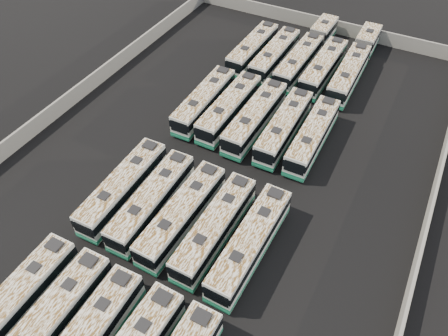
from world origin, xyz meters
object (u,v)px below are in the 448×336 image
bus_midfront_far_left (123,187)px  bus_back_right (323,68)px  bus_midfront_center (182,214)px  bus_back_far_left (253,49)px  bus_front_left (51,322)px  bus_back_left (275,55)px  bus_front_far_left (16,303)px  bus_midfront_right (215,228)px  bus_midback_center (255,118)px  bus_midback_far_left (204,101)px  bus_midback_far_right (313,136)px  bus_back_far_right (355,62)px  bus_midfront_left (152,201)px  bus_midfront_far_right (250,243)px  bus_midback_right (284,127)px  bus_back_center (307,51)px  bus_midback_left (229,108)px

bus_midfront_far_left → bus_back_right: size_ratio=0.99×
bus_midfront_center → bus_back_far_left: (-7.12, 31.29, -0.02)m
bus_back_far_left → bus_front_left: bearing=-84.8°
bus_midfront_center → bus_back_left: bearing=98.0°
bus_front_far_left → bus_midfront_center: 16.02m
bus_back_left → bus_back_right: 7.26m
bus_midfront_right → bus_midback_center: bearing=102.7°
bus_midback_far_left → bus_midback_center: 7.12m
bus_midback_far_left → bus_back_far_left: bus_midback_far_left is taller
bus_midfront_far_left → bus_front_far_left: bearing=-91.3°
bus_midback_far_right → bus_back_far_right: size_ratio=0.63×
bus_back_left → bus_front_left: bearing=-89.3°
bus_midfront_left → bus_midback_far_right: bus_midfront_left is taller
bus_midfront_center → bus_midfront_far_right: (7.32, 0.02, 0.03)m
bus_midback_center → bus_midback_far_right: bearing=1.8°
bus_midfront_far_left → bus_back_right: 32.94m
bus_midfront_far_right → bus_back_right: bus_midfront_far_right is taller
bus_front_left → bus_midback_far_left: size_ratio=1.01×
bus_midfront_center → bus_midback_right: bus_midback_right is taller
bus_front_left → bus_midfront_far_left: bearing=103.4°
bus_back_far_left → bus_back_far_right: (14.38, 3.37, 0.03)m
bus_front_left → bus_midfront_right: size_ratio=1.01×
bus_midfront_center → bus_midback_right: bearing=79.0°
bus_back_right → bus_back_far_right: 4.92m
bus_midback_right → bus_back_center: 17.87m
bus_midback_far_left → bus_back_far_right: (14.37, 17.78, 0.02)m
bus_midfront_far_left → bus_midfront_left: bearing=-2.5°
bus_midback_left → bus_back_far_right: bus_midback_left is taller
bus_back_center → bus_midfront_far_right: bearing=-77.1°
bus_midfront_right → bus_midback_far_right: (3.70, 16.86, -0.00)m
bus_back_right → bus_midfront_right: bearing=-89.3°
bus_front_far_left → bus_midback_far_left: (0.13, 31.17, 0.00)m
bus_midfront_right → bus_midback_far_left: 19.92m
bus_front_left → bus_back_far_right: size_ratio=0.64×
bus_midback_right → bus_back_far_right: 18.12m
bus_midfront_center → bus_back_right: bearing=84.7°
bus_front_left → bus_midback_far_left: 31.25m
bus_midfront_far_left → bus_midback_left: 17.25m
bus_midfront_far_right → bus_back_far_left: 34.44m
bus_midback_left → bus_midback_right: bearing=-0.7°
bus_midfront_center → bus_midfront_far_right: bearing=1.6°
bus_midback_left → bus_midback_right: 7.36m
bus_midfront_left → bus_back_left: bearing=88.9°
bus_midfront_right → bus_back_far_left: 32.99m
bus_midback_far_left → bus_back_left: bearing=75.0°
bus_midback_left → bus_back_far_left: size_ratio=1.02×
bus_midfront_left → bus_midfront_far_right: bus_midfront_far_right is taller
bus_midfront_far_left → bus_midfront_far_right: size_ratio=0.98×
bus_midback_far_left → bus_midfront_far_left: bearing=-91.3°
bus_midfront_far_left → bus_back_far_left: (0.08, 31.11, -0.02)m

